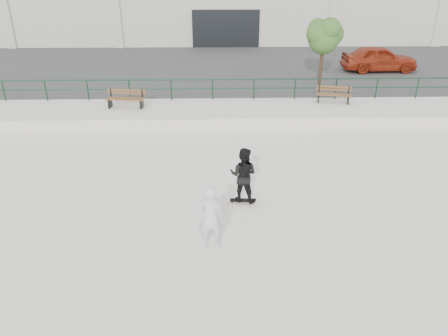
{
  "coord_description": "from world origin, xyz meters",
  "views": [
    {
      "loc": [
        -0.93,
        -9.78,
        6.95
      ],
      "look_at": [
        -0.65,
        2.0,
        1.12
      ],
      "focal_mm": 35.0,
      "sensor_mm": 36.0,
      "label": 1
    }
  ],
  "objects_px": {
    "tree": "(324,35)",
    "seated_skater": "(211,217)",
    "bench_right": "(334,95)",
    "standing_skater": "(243,175)",
    "skateboard": "(243,201)",
    "red_car": "(379,58)",
    "bench_left": "(126,99)"
  },
  "relations": [
    {
      "from": "bench_left",
      "to": "standing_skater",
      "type": "relative_size",
      "value": 1.04
    },
    {
      "from": "red_car",
      "to": "standing_skater",
      "type": "height_order",
      "value": "red_car"
    },
    {
      "from": "standing_skater",
      "to": "skateboard",
      "type": "bearing_deg",
      "value": 109.75
    },
    {
      "from": "tree",
      "to": "skateboard",
      "type": "xyz_separation_m",
      "value": [
        -4.82,
        -11.23,
        -3.11
      ]
    },
    {
      "from": "skateboard",
      "to": "bench_left",
      "type": "bearing_deg",
      "value": 125.12
    },
    {
      "from": "bench_left",
      "to": "red_car",
      "type": "bearing_deg",
      "value": 30.87
    },
    {
      "from": "seated_skater",
      "to": "tree",
      "type": "bearing_deg",
      "value": -113.37
    },
    {
      "from": "bench_right",
      "to": "bench_left",
      "type": "bearing_deg",
      "value": -164.95
    },
    {
      "from": "standing_skater",
      "to": "seated_skater",
      "type": "distance_m",
      "value": 2.43
    },
    {
      "from": "bench_right",
      "to": "standing_skater",
      "type": "xyz_separation_m",
      "value": [
        -4.85,
        -8.43,
        0.09
      ]
    },
    {
      "from": "bench_right",
      "to": "tree",
      "type": "xyz_separation_m",
      "value": [
        -0.03,
        2.81,
        2.31
      ]
    },
    {
      "from": "bench_left",
      "to": "standing_skater",
      "type": "distance_m",
      "value": 9.31
    },
    {
      "from": "bench_left",
      "to": "bench_right",
      "type": "distance_m",
      "value": 9.78
    },
    {
      "from": "tree",
      "to": "standing_skater",
      "type": "relative_size",
      "value": 2.06
    },
    {
      "from": "red_car",
      "to": "seated_skater",
      "type": "distance_m",
      "value": 19.55
    },
    {
      "from": "red_car",
      "to": "standing_skater",
      "type": "xyz_separation_m",
      "value": [
        -9.09,
        -14.52,
        -0.28
      ]
    },
    {
      "from": "standing_skater",
      "to": "seated_skater",
      "type": "bearing_deg",
      "value": 84.41
    },
    {
      "from": "bench_left",
      "to": "bench_right",
      "type": "relative_size",
      "value": 1.06
    },
    {
      "from": "bench_right",
      "to": "seated_skater",
      "type": "xyz_separation_m",
      "value": [
        -5.82,
        -10.66,
        0.03
      ]
    },
    {
      "from": "bench_right",
      "to": "red_car",
      "type": "relative_size",
      "value": 0.39
    },
    {
      "from": "standing_skater",
      "to": "bench_right",
      "type": "bearing_deg",
      "value": -101.96
    },
    {
      "from": "bench_right",
      "to": "standing_skater",
      "type": "height_order",
      "value": "standing_skater"
    },
    {
      "from": "bench_left",
      "to": "seated_skater",
      "type": "relative_size",
      "value": 1.0
    },
    {
      "from": "tree",
      "to": "standing_skater",
      "type": "xyz_separation_m",
      "value": [
        -4.82,
        -11.23,
        -2.22
      ]
    },
    {
      "from": "skateboard",
      "to": "red_car",
      "type": "bearing_deg",
      "value": 61.18
    },
    {
      "from": "bench_left",
      "to": "skateboard",
      "type": "height_order",
      "value": "bench_left"
    },
    {
      "from": "bench_left",
      "to": "tree",
      "type": "distance_m",
      "value": 10.55
    },
    {
      "from": "standing_skater",
      "to": "tree",
      "type": "bearing_deg",
      "value": -95.28
    },
    {
      "from": "red_car",
      "to": "skateboard",
      "type": "relative_size",
      "value": 5.56
    },
    {
      "from": "bench_left",
      "to": "red_car",
      "type": "distance_m",
      "value": 15.5
    },
    {
      "from": "bench_right",
      "to": "skateboard",
      "type": "relative_size",
      "value": 2.18
    },
    {
      "from": "tree",
      "to": "seated_skater",
      "type": "distance_m",
      "value": 14.84
    }
  ]
}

